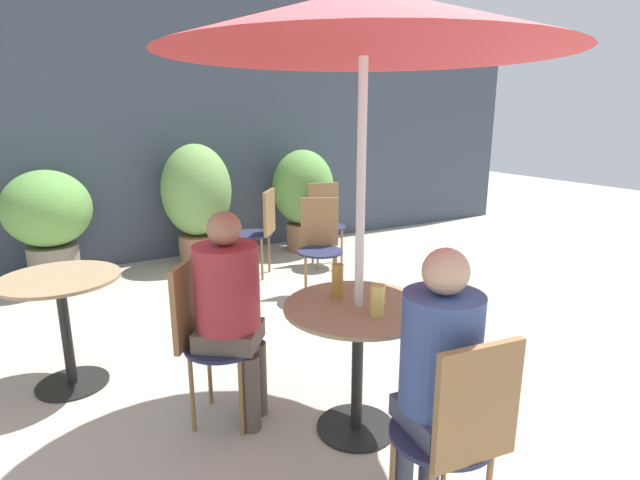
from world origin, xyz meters
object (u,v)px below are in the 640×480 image
Objects in this scene: seated_person_1 at (437,366)px; potted_plant_0 at (48,217)px; seated_person_0 at (230,301)px; bistro_chair_1 at (459,426)px; cafe_table_far at (63,308)px; bistro_chair_4 at (320,239)px; potted_plant_1 at (197,197)px; bistro_chair_3 at (261,225)px; cafe_table_near at (358,337)px; bistro_chair_5 at (325,217)px; beer_glass_0 at (337,281)px; bistro_chair_0 at (204,328)px; potted_plant_2 at (303,193)px; beer_glass_1 at (377,300)px; umbrella at (364,23)px.

seated_person_1 is 4.27m from potted_plant_0.
seated_person_1 is at bearing -120.05° from seated_person_0.
bistro_chair_1 is at bearing 90.00° from seated_person_1.
cafe_table_far is at bearing -89.69° from potted_plant_0.
bistro_chair_4 is 0.68× the size of potted_plant_1.
bistro_chair_3 is 2.53m from seated_person_0.
cafe_table_near is 1.07× the size of cafe_table_far.
bistro_chair_1 is at bearing -59.43° from cafe_table_far.
bistro_chair_5 is at bearing -105.76° from bistro_chair_1.
bistro_chair_5 is (1.36, 2.73, 0.00)m from cafe_table_near.
beer_glass_0 is 0.16× the size of potted_plant_0.
bistro_chair_0 and bistro_chair_3 have the same top height.
potted_plant_2 is at bearing 101.22° from bistro_chair_5.
beer_glass_0 is (0.04, 0.81, 0.09)m from seated_person_1.
bistro_chair_3 is at bearing 78.65° from beer_glass_1.
bistro_chair_5 is at bearing 133.35° from bistro_chair_3.
cafe_table_near is 0.69m from seated_person_1.
seated_person_1 is (-0.90, -2.55, 0.17)m from bistro_chair_4.
potted_plant_2 is at bearing 3.18° from seated_person_0.
potted_plant_0 is at bearing 178.73° from potted_plant_2.
potted_plant_0 reaches higher than bistro_chair_3.
cafe_table_near is at bearing -75.10° from beer_glass_0.
beer_glass_1 is (-1.35, -2.88, 0.25)m from bistro_chair_5.
potted_plant_2 reaches higher than bistro_chair_1.
potted_plant_0 reaches higher than beer_glass_0.
potted_plant_0 reaches higher than bistro_chair_0.
bistro_chair_3 is 1.00× the size of bistro_chair_4.
potted_plant_1 is (-1.22, 0.70, 0.22)m from bistro_chair_5.
beer_glass_1 is 1.26m from umbrella.
bistro_chair_0 is 1.42m from bistro_chair_1.
cafe_table_near is at bearing -86.75° from bistro_chair_4.
bistro_chair_4 is at bearing -5.96° from seated_person_0.
potted_plant_2 reaches higher than bistro_chair_3.
bistro_chair_3 is (0.67, 3.48, 0.00)m from bistro_chair_1.
bistro_chair_3 is at bearing -159.16° from bistro_chair_5.
bistro_chair_0 is 0.76× the size of seated_person_1.
beer_glass_0 is at bearing 99.04° from beer_glass_1.
beer_glass_0 is (-0.86, -1.74, 0.26)m from bistro_chair_4.
bistro_chair_3 is (0.57, 2.66, 0.00)m from cafe_table_near.
bistro_chair_1 is 0.68× the size of potted_plant_1.
bistro_chair_0 is at bearing -60.00° from bistro_chair_1.
potted_plant_0 is at bearing 111.04° from umbrella.
potted_plant_1 reaches higher than bistro_chair_5.
beer_glass_1 reaches higher than cafe_table_near.
potted_plant_2 is at bearing 168.37° from bistro_chair_3.
potted_plant_1 is at bearing 87.70° from umbrella.
seated_person_1 is at bearing -73.12° from potted_plant_0.
beer_glass_0 is (-0.61, -2.52, 0.26)m from bistro_chair_3.
bistro_chair_5 is (1.45, 3.54, 0.00)m from bistro_chair_1.
beer_glass_1 is 3.81m from potted_plant_0.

